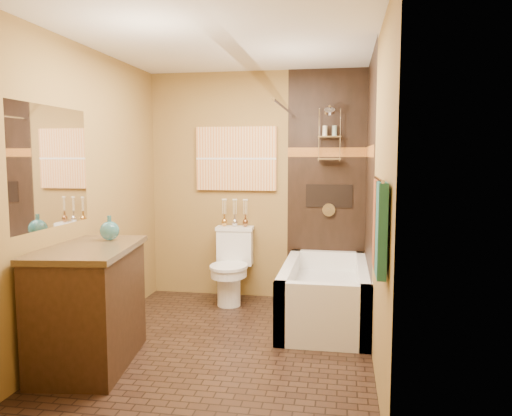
% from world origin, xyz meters
% --- Properties ---
extents(floor, '(3.00, 3.00, 0.00)m').
position_xyz_m(floor, '(0.00, 0.00, 0.00)').
color(floor, black).
rests_on(floor, ground).
extents(wall_left, '(0.02, 3.00, 2.50)m').
position_xyz_m(wall_left, '(-1.20, 0.00, 1.25)').
color(wall_left, olive).
rests_on(wall_left, floor).
extents(wall_right, '(0.02, 3.00, 2.50)m').
position_xyz_m(wall_right, '(1.20, 0.00, 1.25)').
color(wall_right, olive).
rests_on(wall_right, floor).
extents(wall_back, '(2.40, 0.02, 2.50)m').
position_xyz_m(wall_back, '(0.00, 1.50, 1.25)').
color(wall_back, olive).
rests_on(wall_back, floor).
extents(wall_front, '(2.40, 0.02, 2.50)m').
position_xyz_m(wall_front, '(0.00, -1.50, 1.25)').
color(wall_front, olive).
rests_on(wall_front, floor).
extents(ceiling, '(3.00, 3.00, 0.00)m').
position_xyz_m(ceiling, '(0.00, 0.00, 2.50)').
color(ceiling, silver).
rests_on(ceiling, wall_back).
extents(alcove_tile_back, '(0.85, 0.01, 2.50)m').
position_xyz_m(alcove_tile_back, '(0.78, 1.49, 1.25)').
color(alcove_tile_back, black).
rests_on(alcove_tile_back, wall_back).
extents(alcove_tile_right, '(0.01, 1.50, 2.50)m').
position_xyz_m(alcove_tile_right, '(1.19, 0.75, 1.25)').
color(alcove_tile_right, black).
rests_on(alcove_tile_right, wall_right).
extents(mosaic_band_back, '(0.85, 0.01, 0.10)m').
position_xyz_m(mosaic_band_back, '(0.78, 1.48, 1.62)').
color(mosaic_band_back, brown).
rests_on(mosaic_band_back, alcove_tile_back).
extents(mosaic_band_right, '(0.01, 1.50, 0.10)m').
position_xyz_m(mosaic_band_right, '(1.18, 0.75, 1.62)').
color(mosaic_band_right, brown).
rests_on(mosaic_band_right, alcove_tile_right).
extents(alcove_niche, '(0.50, 0.01, 0.25)m').
position_xyz_m(alcove_niche, '(0.80, 1.48, 1.15)').
color(alcove_niche, black).
rests_on(alcove_niche, alcove_tile_back).
extents(shower_fixtures, '(0.24, 0.33, 1.16)m').
position_xyz_m(shower_fixtures, '(0.80, 1.38, 1.67)').
color(shower_fixtures, silver).
rests_on(shower_fixtures, floor).
extents(curtain_rod, '(0.03, 1.55, 0.03)m').
position_xyz_m(curtain_rod, '(0.40, 0.75, 2.02)').
color(curtain_rod, silver).
rests_on(curtain_rod, wall_back).
extents(towel_bar, '(0.02, 0.55, 0.02)m').
position_xyz_m(towel_bar, '(1.15, -1.05, 1.45)').
color(towel_bar, silver).
rests_on(towel_bar, wall_right).
extents(towel_teal, '(0.05, 0.22, 0.52)m').
position_xyz_m(towel_teal, '(1.16, -1.18, 1.18)').
color(towel_teal, '#206B60').
rests_on(towel_teal, towel_bar).
extents(towel_rust, '(0.05, 0.22, 0.52)m').
position_xyz_m(towel_rust, '(1.16, -0.92, 1.18)').
color(towel_rust, brown).
rests_on(towel_rust, towel_bar).
extents(sunset_painting, '(0.90, 0.04, 0.70)m').
position_xyz_m(sunset_painting, '(-0.22, 1.48, 1.55)').
color(sunset_painting, orange).
rests_on(sunset_painting, wall_back).
extents(vanity_mirror, '(0.01, 1.00, 0.90)m').
position_xyz_m(vanity_mirror, '(-1.19, -0.55, 1.50)').
color(vanity_mirror, white).
rests_on(vanity_mirror, wall_left).
extents(bathtub, '(0.80, 1.50, 0.55)m').
position_xyz_m(bathtub, '(0.80, 0.75, 0.22)').
color(bathtub, white).
rests_on(bathtub, floor).
extents(toilet, '(0.42, 0.61, 0.80)m').
position_xyz_m(toilet, '(-0.22, 1.21, 0.41)').
color(toilet, white).
rests_on(toilet, floor).
extents(vanity, '(0.77, 1.11, 0.91)m').
position_xyz_m(vanity, '(-0.92, -0.55, 0.46)').
color(vanity, black).
rests_on(vanity, floor).
extents(teal_bottle, '(0.18, 0.18, 0.24)m').
position_xyz_m(teal_bottle, '(-0.87, -0.28, 1.01)').
color(teal_bottle, '#29737C').
rests_on(teal_bottle, vanity).
extents(bud_vases, '(0.30, 0.06, 0.30)m').
position_xyz_m(bud_vases, '(-0.22, 1.39, 0.97)').
color(bud_vases, gold).
rests_on(bud_vases, toilet).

